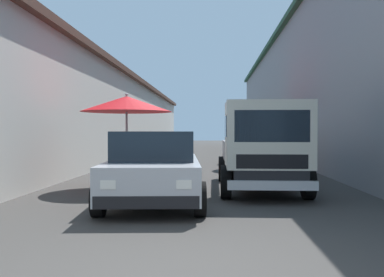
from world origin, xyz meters
The scene contains 9 objects.
ground centered at (13.50, 0.00, 0.00)m, with size 90.00×90.00×0.00m, color #3D3A38.
building_left_whitewash centered at (15.75, 7.45, 2.24)m, with size 49.80×7.50×4.46m.
building_right_concrete centered at (15.75, -7.45, 3.49)m, with size 49.80×7.50×6.96m.
fruit_stall_near_right centered at (11.96, -2.24, 1.85)m, with size 2.73×2.73×2.40m.
fruit_stall_near_left centered at (14.83, -2.44, 1.89)m, with size 2.77×2.77×2.33m.
fruit_stall_far_right centered at (6.34, 1.84, 1.90)m, with size 2.32×2.32×2.42m.
hatchback_car centered at (4.31, 0.84, 0.74)m, with size 4.03×2.16×1.45m.
delivery_truck centered at (5.58, -1.49, 1.04)m, with size 4.92×1.97×2.08m.
vendor_by_crates centered at (9.44, -1.98, 0.89)m, with size 0.48×0.45×1.55m.
Camera 1 is at (-3.92, -0.34, 1.46)m, focal length 38.30 mm.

